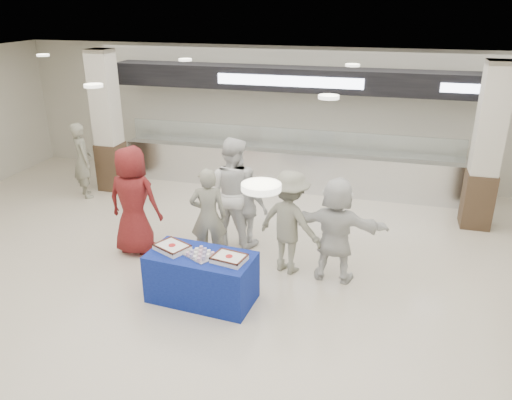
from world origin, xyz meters
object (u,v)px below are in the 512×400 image
(display_table, at_px, (202,277))
(soldier_b, at_px, (289,222))
(chef_tall, at_px, (232,192))
(chef_short, at_px, (247,207))
(civilian_maroon, at_px, (133,201))
(soldier_a, at_px, (208,216))
(civilian_white, at_px, (336,230))
(sheet_cake_right, at_px, (229,258))
(sheet_cake_left, at_px, (172,247))
(cupcake_tray, at_px, (200,254))
(soldier_bg, at_px, (83,160))

(display_table, bearing_deg, soldier_b, 53.36)
(display_table, distance_m, chef_tall, 2.04)
(soldier_b, bearing_deg, chef_short, -16.30)
(civilian_maroon, distance_m, soldier_a, 1.37)
(civilian_white, bearing_deg, sheet_cake_right, 43.53)
(chef_tall, xyz_separation_m, chef_short, (0.29, -0.05, -0.25))
(chef_short, height_order, soldier_b, soldier_b)
(sheet_cake_left, height_order, civilian_maroon, civilian_maroon)
(chef_short, xyz_separation_m, soldier_b, (0.90, -0.69, 0.11))
(civilian_maroon, bearing_deg, soldier_b, -177.69)
(soldier_b, bearing_deg, cupcake_tray, 70.52)
(soldier_a, xyz_separation_m, soldier_bg, (-3.78, 2.14, 0.01))
(cupcake_tray, height_order, soldier_b, soldier_b)
(sheet_cake_right, bearing_deg, civilian_white, 41.29)
(soldier_bg, bearing_deg, sheet_cake_right, -172.85)
(soldier_a, bearing_deg, soldier_b, 166.19)
(cupcake_tray, relative_size, civilian_maroon, 0.27)
(display_table, distance_m, cupcake_tray, 0.41)
(civilian_white, bearing_deg, soldier_bg, -17.87)
(soldier_a, bearing_deg, civilian_maroon, -15.88)
(chef_short, bearing_deg, sheet_cake_left, 94.46)
(display_table, xyz_separation_m, civilian_white, (1.81, 1.13, 0.49))
(cupcake_tray, relative_size, soldier_b, 0.31)
(chef_short, xyz_separation_m, civilian_white, (1.65, -0.76, 0.11))
(chef_short, bearing_deg, soldier_bg, 4.71)
(display_table, distance_m, civilian_white, 2.19)
(soldier_a, bearing_deg, chef_tall, -118.43)
(soldier_a, bearing_deg, soldier_bg, -45.65)
(chef_tall, xyz_separation_m, soldier_b, (1.19, -0.74, -0.13))
(chef_tall, relative_size, soldier_bg, 1.18)
(soldier_a, relative_size, soldier_bg, 0.99)
(chef_tall, distance_m, chef_short, 0.38)
(chef_tall, bearing_deg, sheet_cake_left, 89.95)
(soldier_a, relative_size, civilian_white, 0.97)
(chef_short, distance_m, civilian_white, 1.82)
(soldier_a, height_order, soldier_bg, soldier_bg)
(chef_tall, distance_m, civilian_white, 2.11)
(chef_tall, xyz_separation_m, soldier_bg, (-3.95, 1.35, -0.15))
(soldier_b, bearing_deg, display_table, 69.28)
(sheet_cake_left, xyz_separation_m, soldier_b, (1.52, 1.16, 0.07))
(civilian_white, bearing_deg, soldier_a, 1.76)
(cupcake_tray, xyz_separation_m, chef_short, (0.15, 1.93, -0.03))
(cupcake_tray, height_order, civilian_white, civilian_white)
(sheet_cake_right, relative_size, soldier_bg, 0.30)
(civilian_maroon, distance_m, civilian_white, 3.48)
(chef_short, relative_size, soldier_bg, 0.88)
(soldier_bg, bearing_deg, display_table, -175.25)
(soldier_b, relative_size, civilian_white, 1.01)
(civilian_maroon, relative_size, chef_tall, 0.97)
(chef_tall, distance_m, soldier_bg, 4.17)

